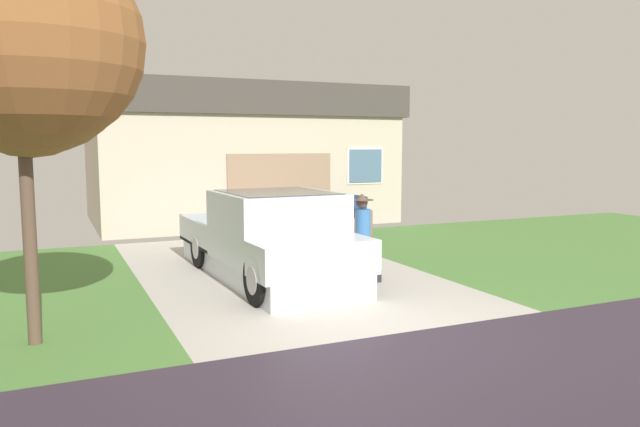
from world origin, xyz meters
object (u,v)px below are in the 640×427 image
Objects in this scene: person_with_hat at (362,233)px; house_with_garage at (237,154)px; handbag at (370,275)px; pickup_truck at (273,240)px; wheeled_trash_bin at (352,212)px; front_yard_tree at (36,58)px.

house_with_garage is (0.49, 9.67, 1.29)m from person_with_hat.
person_with_hat is 3.51× the size of handbag.
house_with_garage reaches higher than pickup_truck.
handbag is at bearing -114.23° from wheeled_trash_bin.
wheeled_trash_bin is at bearing 41.99° from front_yard_tree.
house_with_garage is at bearing -99.60° from person_with_hat.
pickup_truck is 5.15× the size of wheeled_trash_bin.
house_with_garage is 1.90× the size of front_yard_tree.
house_with_garage is at bearing -104.69° from pickup_truck.
front_yard_tree is (-3.76, -2.22, 2.76)m from pickup_truck.
house_with_garage is 9.21× the size of wheeled_trash_bin.
pickup_truck is at bearing -130.16° from wheeled_trash_bin.
handbag is at bearing -92.66° from house_with_garage.
front_yard_tree is (-5.29, -1.34, 3.36)m from handbag.
pickup_truck is 1.62m from person_with_hat.
wheeled_trash_bin is (2.59, 5.76, 0.42)m from handbag.
front_yard_tree reaches higher than handbag.
person_with_hat is 6.09m from wheeled_trash_bin.
pickup_truck is 3.29× the size of person_with_hat.
person_with_hat is 0.78m from handbag.
wheeled_trash_bin is at bearing -63.01° from house_with_garage.
pickup_truck is 1.86m from handbag.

